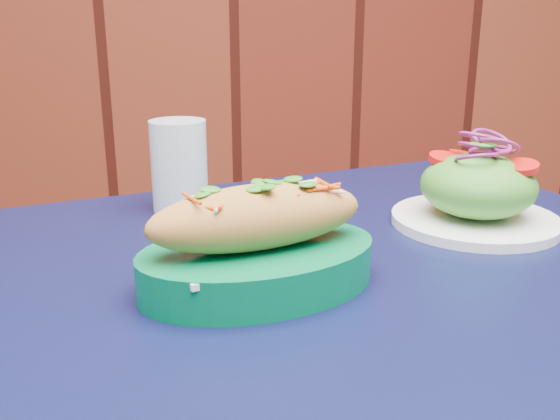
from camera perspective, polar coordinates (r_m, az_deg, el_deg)
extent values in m
cube|color=black|center=(0.65, 9.19, -6.86)|extent=(0.98, 0.98, 0.03)
cylinder|color=black|center=(1.24, 12.81, -14.32)|extent=(0.04, 0.04, 0.72)
cube|color=white|center=(0.59, -2.01, -3.72)|extent=(0.20, 0.15, 0.01)
ellipsoid|color=#D98F45|center=(0.58, -2.04, -0.62)|extent=(0.22, 0.12, 0.06)
cylinder|color=white|center=(0.81, 17.37, -0.89)|extent=(0.21, 0.21, 0.01)
ellipsoid|color=#4C992D|center=(0.80, 17.65, 2.13)|extent=(0.14, 0.14, 0.08)
cylinder|color=red|center=(0.79, 21.20, 4.04)|extent=(0.04, 0.04, 0.01)
cylinder|color=red|center=(0.80, 14.89, 4.87)|extent=(0.04, 0.04, 0.01)
cylinder|color=red|center=(0.83, 16.55, 5.12)|extent=(0.04, 0.04, 0.01)
torus|color=#861D69|center=(0.79, 17.94, 5.17)|extent=(0.05, 0.05, 0.00)
torus|color=#861D69|center=(0.79, 17.96, 5.45)|extent=(0.05, 0.05, 0.00)
torus|color=#861D69|center=(0.79, 17.99, 5.73)|extent=(0.05, 0.05, 0.00)
torus|color=#861D69|center=(0.79, 18.02, 6.02)|extent=(0.05, 0.05, 0.00)
torus|color=#861D69|center=(0.79, 18.04, 6.30)|extent=(0.05, 0.05, 0.00)
torus|color=#861D69|center=(0.79, 18.07, 6.58)|extent=(0.05, 0.05, 0.00)
cylinder|color=silver|center=(0.84, -9.19, 4.01)|extent=(0.07, 0.07, 0.12)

